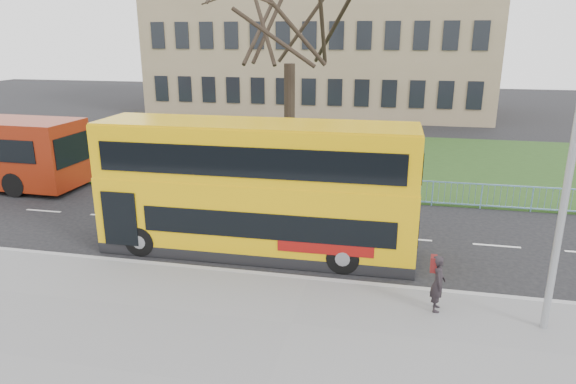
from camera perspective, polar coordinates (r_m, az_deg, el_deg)
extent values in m
plane|color=black|center=(17.00, 3.20, -7.58)|extent=(120.00, 120.00, 0.00)
cube|color=gray|center=(15.59, 2.31, -9.69)|extent=(80.00, 0.20, 0.14)
cube|color=#213C15|center=(30.50, 7.36, 3.61)|extent=(80.00, 15.40, 0.08)
cube|color=#8C7859|center=(50.80, 3.88, 16.99)|extent=(30.00, 15.00, 14.00)
cube|color=#EBB309|center=(17.23, -3.49, -2.48)|extent=(10.43, 2.58, 1.93)
cube|color=#EBB309|center=(16.88, -3.56, 1.14)|extent=(10.43, 2.58, 0.33)
cube|color=#EBB309|center=(16.63, -3.63, 4.57)|extent=(10.38, 2.53, 1.74)
cube|color=black|center=(15.93, -2.57, -3.85)|extent=(8.03, 0.11, 0.84)
cube|color=black|center=(15.49, -4.79, 3.28)|extent=(9.58, 0.13, 0.94)
cylinder|color=black|center=(17.84, -16.06, -5.24)|extent=(1.03, 0.29, 1.03)
cylinder|color=black|center=(16.02, 6.12, -7.25)|extent=(1.03, 0.29, 1.03)
cylinder|color=black|center=(26.35, -28.11, 0.71)|extent=(1.15, 0.33, 1.14)
imported|color=black|center=(14.12, 16.32, -9.69)|extent=(0.40, 0.58, 1.55)
cylinder|color=#999DA2|center=(13.15, 29.00, 3.44)|extent=(0.17, 0.17, 8.71)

